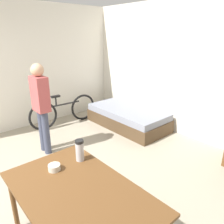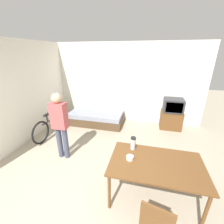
{
  "view_description": "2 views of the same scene",
  "coord_description": "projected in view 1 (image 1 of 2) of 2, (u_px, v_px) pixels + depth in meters",
  "views": [
    {
      "loc": [
        2.58,
        -0.0,
        2.03
      ],
      "look_at": [
        0.27,
        2.02,
        0.93
      ],
      "focal_mm": 35.0,
      "sensor_mm": 36.0,
      "label": 1
    },
    {
      "loc": [
        0.96,
        -1.22,
        2.38
      ],
      "look_at": [
        0.17,
        1.98,
        1.06
      ],
      "focal_mm": 24.0,
      "sensor_mm": 36.0,
      "label": 2
    }
  ],
  "objects": [
    {
      "name": "thermos_flask",
      "position": [
        80.0,
        149.0,
        2.35
      ],
      "size": [
        0.09,
        0.09,
        0.24
      ],
      "color": "#B7B7BC",
      "rests_on": "dining_table"
    },
    {
      "name": "wall_back",
      "position": [
        174.0,
        69.0,
        4.51
      ],
      "size": [
        5.56,
        0.06,
        2.7
      ],
      "color": "silver",
      "rests_on": "ground_plane"
    },
    {
      "name": "person_standing",
      "position": [
        41.0,
        103.0,
        3.71
      ],
      "size": [
        0.34,
        0.21,
        1.59
      ],
      "color": "#3D4256",
      "rests_on": "ground_plane"
    },
    {
      "name": "dining_table",
      "position": [
        79.0,
        197.0,
        1.95
      ],
      "size": [
        1.48,
        0.9,
        0.73
      ],
      "color": "brown",
      "rests_on": "ground_plane"
    },
    {
      "name": "daybed",
      "position": [
        127.0,
        117.0,
        5.06
      ],
      "size": [
        1.88,
        0.95,
        0.42
      ],
      "color": "#4C3823",
      "rests_on": "ground_plane"
    },
    {
      "name": "wall_left",
      "position": [
        35.0,
        66.0,
        4.91
      ],
      "size": [
        0.06,
        4.93,
        2.7
      ],
      "color": "silver",
      "rests_on": "ground_plane"
    },
    {
      "name": "bicycle",
      "position": [
        64.0,
        111.0,
        5.1
      ],
      "size": [
        0.12,
        1.67,
        0.74
      ],
      "color": "black",
      "rests_on": "ground_plane"
    },
    {
      "name": "mate_bowl",
      "position": [
        54.0,
        167.0,
        2.21
      ],
      "size": [
        0.12,
        0.12,
        0.06
      ],
      "color": "beige",
      "rests_on": "dining_table"
    }
  ]
}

